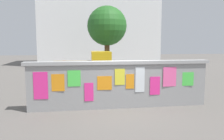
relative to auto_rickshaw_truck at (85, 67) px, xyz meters
The scene contains 10 objects.
ground 2.28m from the auto_rickshaw_truck, 59.69° to the left, with size 60.00×60.00×0.00m, color #605B56.
poster_wall 6.29m from the auto_rickshaw_truck, 80.36° to the right, with size 6.78×0.42×1.74m.
auto_rickshaw_truck is the anchor object (origin of this frame).
motorcycle 4.84m from the auto_rickshaw_truck, 59.46° to the right, with size 1.90×0.56×0.87m.
bicycle_near 3.42m from the auto_rickshaw_truck, 34.76° to the right, with size 1.68×0.53×0.95m.
bicycle_far 4.85m from the auto_rickshaw_truck, 88.31° to the right, with size 1.70×0.44×0.95m.
person_walking 5.42m from the auto_rickshaw_truck, 106.81° to the right, with size 0.41×0.41×1.62m.
person_bystander 4.18m from the auto_rickshaw_truck, 104.90° to the right, with size 0.37×0.37×1.62m.
tree_roadside 4.42m from the auto_rickshaw_truck, 59.28° to the left, with size 2.99×2.99×5.17m.
building_background 12.39m from the auto_rickshaw_truck, 80.69° to the left, with size 12.87×6.53×9.24m.
Camera 1 is at (-1.52, -8.03, 2.39)m, focal length 36.19 mm.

